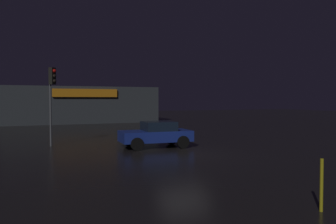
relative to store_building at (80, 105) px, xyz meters
name	(u,v)px	position (x,y,z in m)	size (l,w,h in m)	color
ground_plane	(184,155)	(0.84, -26.52, -2.08)	(120.00, 120.00, 0.00)	black
store_building	(80,105)	(0.00, 0.00, 0.00)	(17.25, 7.27, 4.16)	#33383D
traffic_signal_main	(52,87)	(-4.81, -20.75, 1.37)	(0.42, 0.42, 4.55)	#595B60
car_near	(156,134)	(0.56, -23.49, -1.32)	(4.08, 2.23, 1.47)	navy
bollard_kerb_a	(322,185)	(0.23, -35.41, -1.44)	(0.08, 0.08, 1.29)	gold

